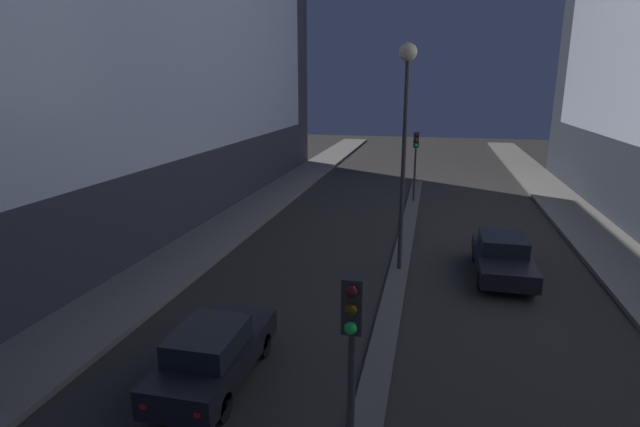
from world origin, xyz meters
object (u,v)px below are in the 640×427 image
object	(u,v)px
traffic_light_mid	(416,151)
car_right_lane	(503,256)
traffic_light_near	(352,343)
street_lamp	(406,105)
car_left_lane	(214,354)

from	to	relation	value
traffic_light_mid	car_right_lane	world-z (taller)	traffic_light_mid
traffic_light_near	street_lamp	distance (m)	11.88
street_lamp	traffic_light_near	bearing A→B (deg)	-90.00
traffic_light_near	car_right_lane	size ratio (longest dim) A/B	0.88
car_left_lane	car_right_lane	size ratio (longest dim) A/B	0.93
street_lamp	car_right_lane	bearing A→B (deg)	6.49
traffic_light_near	traffic_light_mid	xyz separation A→B (m)	(0.00, 23.22, 0.00)
traffic_light_mid	street_lamp	size ratio (longest dim) A/B	0.50
traffic_light_near	street_lamp	size ratio (longest dim) A/B	0.50
traffic_light_near	car_left_lane	distance (m)	5.39
traffic_light_mid	car_left_lane	world-z (taller)	traffic_light_mid
traffic_light_near	car_left_lane	xyz separation A→B (m)	(-3.81, 2.98, -2.38)
traffic_light_mid	car_left_lane	size ratio (longest dim) A/B	0.95
traffic_light_mid	car_left_lane	bearing A→B (deg)	-100.65
traffic_light_near	traffic_light_mid	bearing A→B (deg)	90.00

